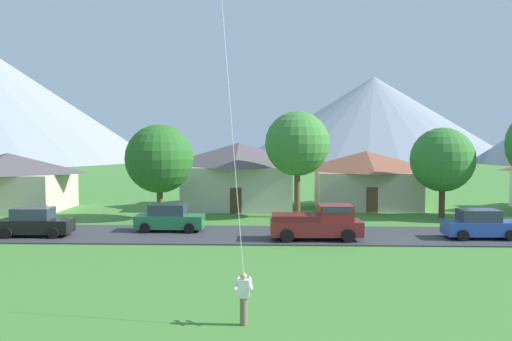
% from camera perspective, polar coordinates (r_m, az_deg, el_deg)
% --- Properties ---
extents(road_strip, '(160.00, 6.61, 0.08)m').
position_cam_1_polar(road_strip, '(35.12, 1.86, -6.36)').
color(road_strip, '#38383D').
rests_on(road_strip, ground).
extents(mountain_central_ridge, '(71.80, 71.80, 22.13)m').
position_cam_1_polar(mountain_central_ridge, '(161.35, 11.50, 5.12)').
color(mountain_central_ridge, gray).
rests_on(mountain_central_ridge, ground).
extents(house_leftmost, '(9.74, 7.70, 4.63)m').
position_cam_1_polar(house_leftmost, '(51.03, -23.20, -0.91)').
color(house_leftmost, beige).
rests_on(house_leftmost, ground).
extents(house_left_center, '(8.89, 6.81, 4.76)m').
position_cam_1_polar(house_left_center, '(49.19, 10.78, -0.77)').
color(house_left_center, beige).
rests_on(house_left_center, ground).
extents(house_right_center, '(9.49, 8.22, 5.45)m').
position_cam_1_polar(house_right_center, '(48.58, -1.68, -0.35)').
color(house_right_center, beige).
rests_on(house_right_center, ground).
extents(tree_near_left, '(4.92, 4.92, 6.83)m').
position_cam_1_polar(tree_near_left, '(42.10, -9.48, 1.13)').
color(tree_near_left, brown).
rests_on(tree_near_left, ground).
extents(tree_right_of_center, '(4.76, 4.76, 7.83)m').
position_cam_1_polar(tree_right_of_center, '(42.68, 4.10, 2.63)').
color(tree_right_of_center, brown).
rests_on(tree_right_of_center, ground).
extents(tree_near_right, '(4.70, 4.70, 6.63)m').
position_cam_1_polar(tree_near_right, '(44.49, 17.88, 1.01)').
color(tree_near_right, '#4C3823').
rests_on(tree_near_right, ground).
extents(parked_car_green_west_end, '(4.20, 2.09, 1.68)m').
position_cam_1_polar(parked_car_green_west_end, '(36.62, -8.52, -4.68)').
color(parked_car_green_west_end, '#237042').
rests_on(parked_car_green_west_end, road_strip).
extents(parked_car_black_mid_east, '(4.27, 2.21, 1.68)m').
position_cam_1_polar(parked_car_black_mid_east, '(36.80, -20.92, -4.83)').
color(parked_car_black_mid_east, black).
rests_on(parked_car_black_mid_east, road_strip).
extents(parked_car_blue_east_end, '(4.25, 2.17, 1.68)m').
position_cam_1_polar(parked_car_blue_east_end, '(36.06, 21.20, -5.00)').
color(parked_car_blue_east_end, '#2847A8').
rests_on(parked_car_blue_east_end, road_strip).
extents(pickup_truck_maroon_west_side, '(5.27, 2.46, 1.99)m').
position_cam_1_polar(pickup_truck_maroon_west_side, '(33.43, 6.17, -5.10)').
color(pickup_truck_maroon_west_side, maroon).
rests_on(pickup_truck_maroon_west_side, road_strip).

